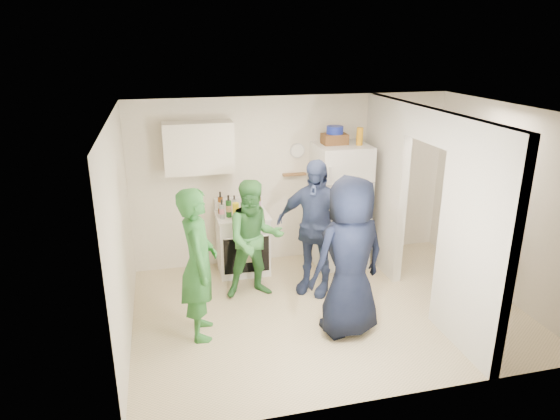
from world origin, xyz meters
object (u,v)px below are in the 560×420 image
at_px(person_green_center, 255,240).
at_px(person_denim, 314,227).
at_px(person_nook, 474,228).
at_px(person_green_left, 198,264).
at_px(stove, 243,243).
at_px(fridge, 340,205).
at_px(wicker_basket, 335,139).
at_px(yellow_cup_stack_top, 360,136).
at_px(blue_bowl, 335,130).
at_px(person_navy, 350,258).

relative_size(person_green_center, person_denim, 0.87).
xyz_separation_m(person_green_center, person_nook, (2.89, -0.49, 0.08)).
bearing_deg(person_nook, person_green_left, -90.39).
height_order(stove, fridge, fridge).
height_order(wicker_basket, yellow_cup_stack_top, yellow_cup_stack_top).
bearing_deg(person_green_center, wicker_basket, 30.16).
distance_m(stove, person_nook, 3.21).
distance_m(wicker_basket, person_denim, 1.41).
xyz_separation_m(stove, person_green_center, (0.03, -0.76, 0.35)).
bearing_deg(blue_bowl, wicker_basket, 0.00).
distance_m(person_green_center, person_nook, 2.93).
height_order(person_green_center, person_denim, person_denim).
height_order(person_denim, person_navy, person_navy).
bearing_deg(person_navy, person_denim, -98.39).
xyz_separation_m(stove, blue_bowl, (1.37, 0.02, 1.59)).
bearing_deg(wicker_basket, blue_bowl, 0.00).
relative_size(yellow_cup_stack_top, person_navy, 0.13).
height_order(blue_bowl, person_denim, blue_bowl).
bearing_deg(person_green_left, stove, -22.04).
distance_m(blue_bowl, person_denim, 1.50).
bearing_deg(blue_bowl, fridge, -26.57).
relative_size(stove, yellow_cup_stack_top, 3.54).
xyz_separation_m(person_green_center, person_navy, (0.87, -1.11, 0.14)).
distance_m(fridge, person_navy, 1.93).
bearing_deg(person_green_center, person_green_left, -135.91).
bearing_deg(fridge, blue_bowl, 153.43).
xyz_separation_m(blue_bowl, person_denim, (-0.54, -0.85, -1.12)).
bearing_deg(person_navy, person_green_center, -64.82).
bearing_deg(person_denim, person_green_left, -117.33).
bearing_deg(person_navy, person_nook, -175.71).
height_order(person_denim, person_nook, person_denim).
relative_size(person_green_left, person_navy, 0.94).
distance_m(stove, yellow_cup_stack_top, 2.27).
xyz_separation_m(stove, person_nook, (2.92, -1.25, 0.43)).
height_order(stove, person_denim, person_denim).
bearing_deg(fridge, person_denim, -128.82).
bearing_deg(person_green_left, yellow_cup_stack_top, -56.11).
height_order(fridge, yellow_cup_stack_top, yellow_cup_stack_top).
relative_size(stove, person_green_center, 0.56).
xyz_separation_m(fridge, person_green_left, (-2.21, -1.49, -0.03)).
relative_size(blue_bowl, person_denim, 0.13).
bearing_deg(person_green_center, person_denim, -5.05).
relative_size(stove, fridge, 0.48).
xyz_separation_m(yellow_cup_stack_top, person_denim, (-0.86, -0.70, -1.04)).
relative_size(person_denim, person_navy, 0.98).
bearing_deg(blue_bowl, yellow_cup_stack_top, -25.11).
xyz_separation_m(wicker_basket, person_denim, (-0.54, -0.85, -0.99)).
distance_m(person_navy, person_nook, 2.11).
height_order(person_green_left, person_navy, person_navy).
height_order(yellow_cup_stack_top, person_navy, yellow_cup_stack_top).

